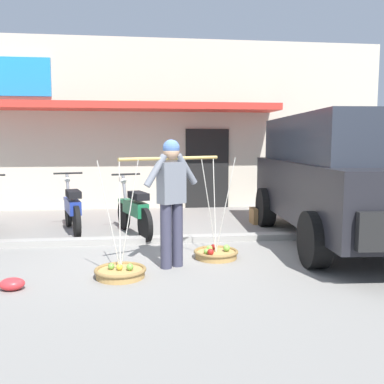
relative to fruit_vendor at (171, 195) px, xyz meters
The scene contains 11 objects.
ground_plane 1.24m from the fruit_vendor, 83.55° to the left, with size 90.00×90.00×0.00m, color gray.
sidewalk_curb 1.73m from the fruit_vendor, 86.64° to the left, with size 20.00×0.24×0.10m, color gray.
fruit_vendor is the anchor object (origin of this frame).
fruit_basket_left_side 1.18m from the fruit_vendor, 151.15° to the right, with size 0.64×0.64×1.45m.
fruit_basket_right_side 1.18m from the fruit_vendor, 28.81° to the left, with size 0.64×0.64×1.45m.
motorcycle_second_in_row 2.99m from the fruit_vendor, 123.87° to the left, with size 0.66×1.78×1.09m.
motorcycle_third_in_row 2.15m from the fruit_vendor, 104.04° to the left, with size 0.72×1.76×1.09m.
parked_truck 3.15m from the fruit_vendor, 21.55° to the left, with size 2.42×4.93×2.10m.
storefront_building 7.86m from the fruit_vendor, 94.64° to the left, with size 13.00×6.00×4.20m.
plastic_litter_bag 2.18m from the fruit_vendor, 159.79° to the right, with size 0.28×0.22×0.14m, color red.
wooden_crate 3.67m from the fruit_vendor, 54.36° to the left, with size 0.44×0.36×0.32m, color olive.
Camera 1 is at (-0.52, -6.37, 1.65)m, focal length 40.41 mm.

